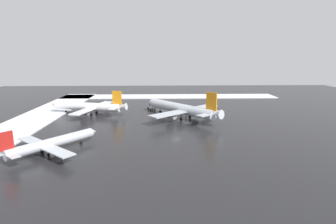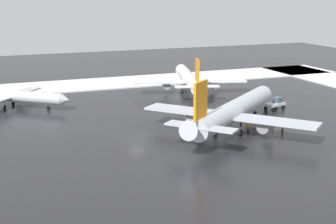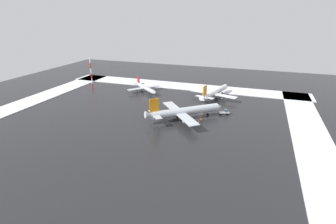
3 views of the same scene
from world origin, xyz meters
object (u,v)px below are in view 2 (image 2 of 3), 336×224
(airplane_distant_tail, at_px, (233,111))
(airplane_far_rear, at_px, (14,96))
(airplane_parked_starboard, at_px, (189,79))
(ground_crew_mid_apron, at_px, (283,127))
(pushback_tug, at_px, (275,104))
(ground_crew_by_nose_gear, at_px, (273,123))
(ground_crew_near_tug, at_px, (248,128))

(airplane_distant_tail, relative_size, airplane_far_rear, 1.47)
(airplane_parked_starboard, distance_m, ground_crew_mid_apron, 39.13)
(airplane_far_rear, height_order, airplane_parked_starboard, airplane_parked_starboard)
(airplane_far_rear, relative_size, airplane_parked_starboard, 0.65)
(airplane_distant_tail, relative_size, pushback_tug, 6.01)
(ground_crew_mid_apron, bearing_deg, pushback_tug, 32.10)
(airplane_parked_starboard, relative_size, ground_crew_by_nose_gear, 18.54)
(airplane_distant_tail, xyz_separation_m, airplane_parked_starboard, (-7.27, -35.10, -0.47))
(airplane_parked_starboard, bearing_deg, ground_crew_mid_apron, -164.02)
(airplane_far_rear, bearing_deg, ground_crew_near_tug, -5.24)
(airplane_parked_starboard, bearing_deg, airplane_distant_tail, -176.12)
(ground_crew_near_tug, bearing_deg, ground_crew_by_nose_gear, 117.71)
(airplane_parked_starboard, bearing_deg, pushback_tug, -143.83)
(pushback_tug, bearing_deg, ground_crew_by_nose_gear, -143.90)
(airplane_distant_tail, distance_m, pushback_tug, 19.94)
(pushback_tug, xyz_separation_m, ground_crew_mid_apron, (8.62, 15.41, -0.31))
(pushback_tug, distance_m, ground_crew_mid_apron, 17.66)
(ground_crew_near_tug, bearing_deg, ground_crew_mid_apron, 85.84)
(airplane_distant_tail, relative_size, ground_crew_mid_apron, 17.80)
(airplane_distant_tail, xyz_separation_m, pushback_tug, (-16.16, -11.44, -2.35))
(airplane_distant_tail, xyz_separation_m, ground_crew_by_nose_gear, (-7.73, 0.71, -2.66))
(airplane_parked_starboard, height_order, ground_crew_by_nose_gear, airplane_parked_starboard)
(ground_crew_by_nose_gear, bearing_deg, airplane_distant_tail, -113.33)
(airplane_distant_tail, height_order, ground_crew_near_tug, airplane_distant_tail)
(ground_crew_by_nose_gear, xyz_separation_m, ground_crew_near_tug, (5.80, 1.22, 0.00))
(ground_crew_near_tug, bearing_deg, airplane_parked_starboard, -172.40)
(airplane_parked_starboard, distance_m, pushback_tug, 25.35)
(airplane_parked_starboard, xyz_separation_m, pushback_tug, (-8.89, 23.66, -1.88))
(airplane_far_rear, height_order, pushback_tug, airplane_far_rear)
(ground_crew_near_tug, bearing_deg, pushback_tug, 149.02)
(airplane_distant_tail, height_order, ground_crew_mid_apron, airplane_distant_tail)
(airplane_distant_tail, distance_m, ground_crew_by_nose_gear, 8.21)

